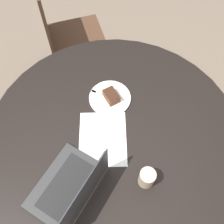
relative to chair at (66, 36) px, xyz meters
The scene contains 9 objects.
ground_plane 1.11m from the chair, 156.47° to the right, with size 12.00×12.00×0.00m, color #6B5B4C.
dining_table 1.00m from the chair, 156.47° to the right, with size 1.33×1.33×0.73m.
chair is the anchor object (origin of this frame).
paper_document 1.02m from the chair, 160.13° to the right, with size 0.31×0.26×0.00m.
plate 0.82m from the chair, 152.34° to the right, with size 0.23×0.23×0.01m.
cake_slice 0.84m from the chair, 152.02° to the right, with size 0.11×0.10×0.05m.
fork 0.79m from the chair, 154.67° to the right, with size 0.08×0.17×0.00m.
coffee_glass 1.30m from the chair, 154.35° to the right, with size 0.07×0.07×0.11m.
laptop 1.25m from the chair, 169.98° to the right, with size 0.42×0.38×0.25m.
Camera 1 is at (-0.56, -0.01, 1.96)m, focal length 42.00 mm.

